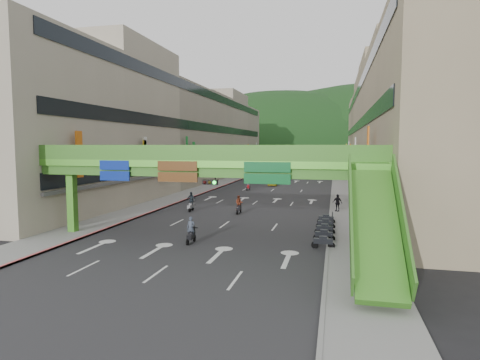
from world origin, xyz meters
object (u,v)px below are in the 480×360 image
Objects in this scene: pedestrian_red at (361,229)px; car_yellow at (273,182)px; overpass_near at (212,172)px; scooter_rider_mid at (239,204)px; car_silver at (253,176)px; scooter_rider_near at (191,231)px.

car_yellow is at bearing 85.34° from pedestrian_red.
pedestrian_red reaches higher than car_yellow.
pedestrian_red is (12.48, -38.71, 0.25)m from car_yellow.
overpass_near is at bearing -91.66° from car_yellow.
scooter_rider_mid is 0.48× the size of car_yellow.
overpass_near is at bearing -85.29° from scooter_rider_mid.
overpass_near is 54.61m from car_silver.
overpass_near is 14.29× the size of scooter_rider_near.
scooter_rider_near reaches higher than scooter_rider_mid.
overpass_near is at bearing -78.18° from car_silver.
car_silver is (-7.93, 53.85, -4.49)m from overpass_near.
overpass_near is 11.75m from pedestrian_red.
scooter_rider_near is 0.50× the size of car_yellow.
scooter_rider_mid reaches higher than car_yellow.
car_silver is 1.11× the size of car_yellow.
car_yellow is 40.67m from pedestrian_red.
overpass_near reaches higher than scooter_rider_mid.
overpass_near is 14.87× the size of scooter_rider_mid.
pedestrian_red is at bearing -66.61° from car_silver.
scooter_rider_mid is at bearing 94.71° from overpass_near.
car_yellow is (5.96, -12.10, -0.05)m from car_silver.
car_silver reaches higher than car_yellow.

